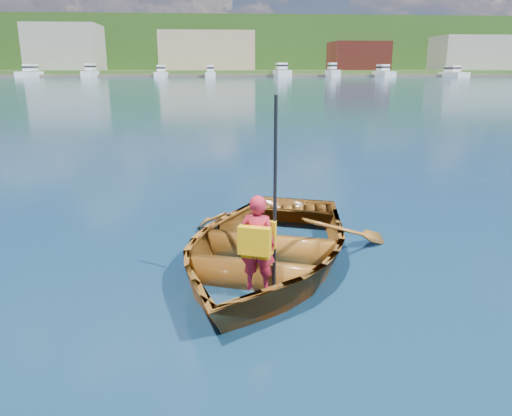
{
  "coord_description": "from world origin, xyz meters",
  "views": [
    {
      "loc": [
        -1.87,
        -5.49,
        2.41
      ],
      "look_at": [
        -1.43,
        0.37,
        0.77
      ],
      "focal_mm": 35.0,
      "sensor_mm": 36.0,
      "label": 1
    }
  ],
  "objects_px": {
    "child_paddler": "(258,242)",
    "marina_yachts": "(223,73)",
    "rowboat": "(265,246)",
    "dock": "(251,76)"
  },
  "relations": [
    {
      "from": "rowboat",
      "to": "dock",
      "type": "relative_size",
      "value": 0.03
    },
    {
      "from": "dock",
      "to": "child_paddler",
      "type": "bearing_deg",
      "value": -93.75
    },
    {
      "from": "child_paddler",
      "to": "dock",
      "type": "bearing_deg",
      "value": 86.25
    },
    {
      "from": "rowboat",
      "to": "child_paddler",
      "type": "xyz_separation_m",
      "value": [
        -0.16,
        -0.9,
        0.37
      ]
    },
    {
      "from": "child_paddler",
      "to": "rowboat",
      "type": "bearing_deg",
      "value": 79.99
    },
    {
      "from": "child_paddler",
      "to": "dock",
      "type": "xyz_separation_m",
      "value": [
        9.74,
        148.53,
        -0.25
      ]
    },
    {
      "from": "dock",
      "to": "marina_yachts",
      "type": "xyz_separation_m",
      "value": [
        -8.6,
        -4.68,
        0.97
      ]
    },
    {
      "from": "rowboat",
      "to": "dock",
      "type": "distance_m",
      "value": 147.94
    },
    {
      "from": "marina_yachts",
      "to": "rowboat",
      "type": "bearing_deg",
      "value": -90.39
    },
    {
      "from": "child_paddler",
      "to": "marina_yachts",
      "type": "xyz_separation_m",
      "value": [
        1.14,
        143.85,
        0.72
      ]
    }
  ]
}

